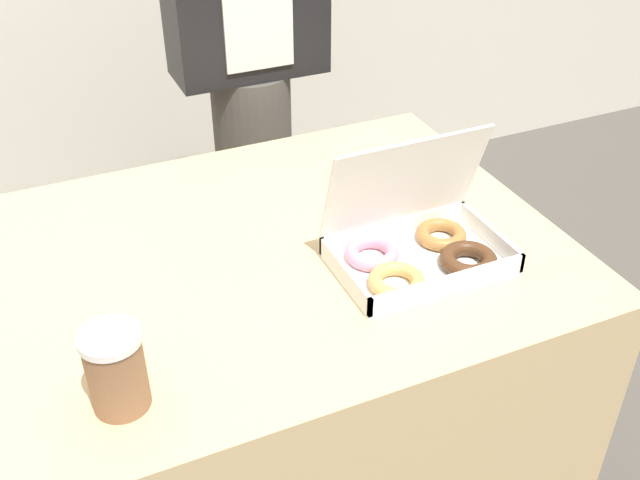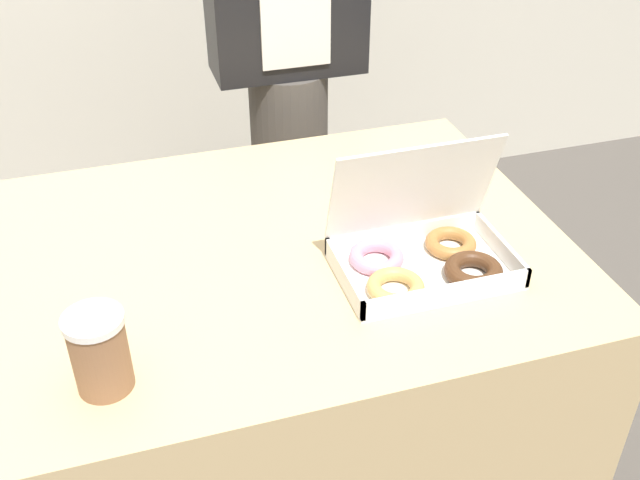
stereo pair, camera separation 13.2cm
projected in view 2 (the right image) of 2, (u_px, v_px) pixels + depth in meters
table at (276, 386)px, 1.70m from camera, size 1.17×0.87×0.77m
donut_box at (423, 252)px, 1.40m from camera, size 0.32×0.24×0.25m
coffee_cup at (100, 352)px, 1.13m from camera, size 0.09×0.09×0.14m
person_customer at (287, 48)px, 2.02m from camera, size 0.41×0.23×1.62m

